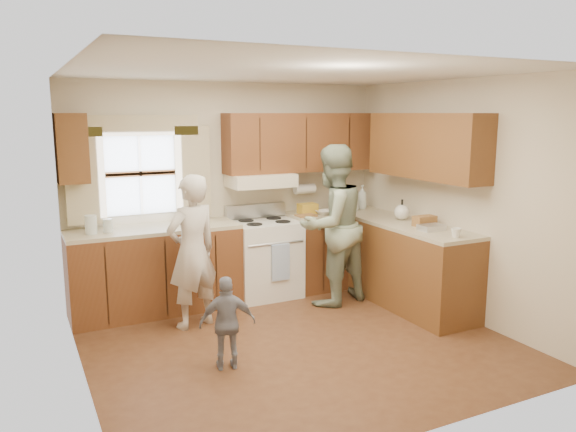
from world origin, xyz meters
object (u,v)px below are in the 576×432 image
stove (264,257)px  woman_left (192,252)px  child (228,323)px  woman_right (332,225)px

stove → woman_left: woman_left is taller
stove → child: size_ratio=1.32×
stove → child: bearing=-123.1°
woman_right → woman_left: bearing=-14.1°
stove → woman_right: size_ratio=0.59×
stove → woman_right: 0.93m
stove → child: (-1.08, -1.66, -0.06)m
woman_left → stove: bearing=-168.5°
woman_left → child: bearing=70.7°
woman_left → child: size_ratio=1.93×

